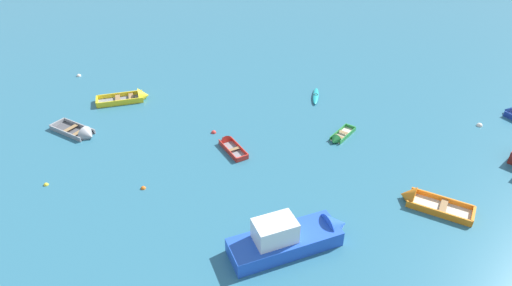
% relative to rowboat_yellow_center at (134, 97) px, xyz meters
% --- Properties ---
extents(rowboat_yellow_center, '(4.70, 3.29, 1.45)m').
position_rel_rowboat_yellow_center_xyz_m(rowboat_yellow_center, '(0.00, 0.00, 0.00)').
color(rowboat_yellow_center, gray).
rests_on(rowboat_yellow_center, ground_plane).
extents(motor_launch_blue_far_right, '(6.87, 5.21, 2.52)m').
position_rel_rowboat_yellow_center_xyz_m(motor_launch_blue_far_right, '(15.59, -15.15, 0.48)').
color(motor_launch_blue_far_right, blue).
rests_on(motor_launch_blue_far_right, ground_plane).
extents(rowboat_orange_back_row_right, '(4.55, 2.82, 1.43)m').
position_rel_rowboat_yellow_center_xyz_m(rowboat_orange_back_row_right, '(23.04, -10.26, -0.02)').
color(rowboat_orange_back_row_right, beige).
rests_on(rowboat_orange_back_row_right, ground_plane).
extents(rowboat_green_near_left, '(2.14, 3.01, 0.83)m').
position_rel_rowboat_yellow_center_xyz_m(rowboat_green_near_left, '(18.00, -3.70, -0.07)').
color(rowboat_green_near_left, beige).
rests_on(rowboat_green_near_left, ground_plane).
extents(rowboat_grey_near_right, '(4.34, 2.81, 1.33)m').
position_rel_rowboat_yellow_center_xyz_m(rowboat_grey_near_right, '(-1.52, -6.39, -0.05)').
color(rowboat_grey_near_right, '#4C4C51').
rests_on(rowboat_grey_near_right, ground_plane).
extents(rowboat_red_near_camera, '(2.79, 3.11, 0.92)m').
position_rel_rowboat_yellow_center_xyz_m(rowboat_red_near_camera, '(9.91, -5.91, -0.06)').
color(rowboat_red_near_camera, gray).
rests_on(rowboat_red_near_camera, ground_plane).
extents(kayak_turquoise_cluster_outer, '(0.56, 3.23, 0.31)m').
position_rel_rowboat_yellow_center_xyz_m(kayak_turquoise_cluster_outer, '(15.93, 3.13, -0.07)').
color(kayak_turquoise_cluster_outer, teal).
rests_on(kayak_turquoise_cluster_outer, ground_plane).
extents(mooring_buoy_between_boats_right, '(0.32, 0.32, 0.32)m').
position_rel_rowboat_yellow_center_xyz_m(mooring_buoy_between_boats_right, '(-0.87, -12.48, -0.22)').
color(mooring_buoy_between_boats_right, yellow).
rests_on(mooring_buoy_between_boats_right, ground_plane).
extents(mooring_buoy_far_field, '(0.43, 0.43, 0.43)m').
position_rel_rowboat_yellow_center_xyz_m(mooring_buoy_far_field, '(-7.44, 3.87, -0.22)').
color(mooring_buoy_far_field, silver).
rests_on(mooring_buoy_far_field, ground_plane).
extents(mooring_buoy_outer_edge, '(0.47, 0.47, 0.47)m').
position_rel_rowboat_yellow_center_xyz_m(mooring_buoy_outer_edge, '(29.17, 0.28, -0.22)').
color(mooring_buoy_outer_edge, silver).
rests_on(mooring_buoy_outer_edge, ground_plane).
extents(mooring_buoy_between_boats_left, '(0.33, 0.33, 0.33)m').
position_rel_rowboat_yellow_center_xyz_m(mooring_buoy_between_boats_left, '(5.56, -11.77, -0.22)').
color(mooring_buoy_between_boats_left, orange).
rests_on(mooring_buoy_between_boats_left, ground_plane).
extents(mooring_buoy_near_foreground, '(0.40, 0.40, 0.40)m').
position_rel_rowboat_yellow_center_xyz_m(mooring_buoy_near_foreground, '(8.37, -4.30, -0.22)').
color(mooring_buoy_near_foreground, red).
rests_on(mooring_buoy_near_foreground, ground_plane).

